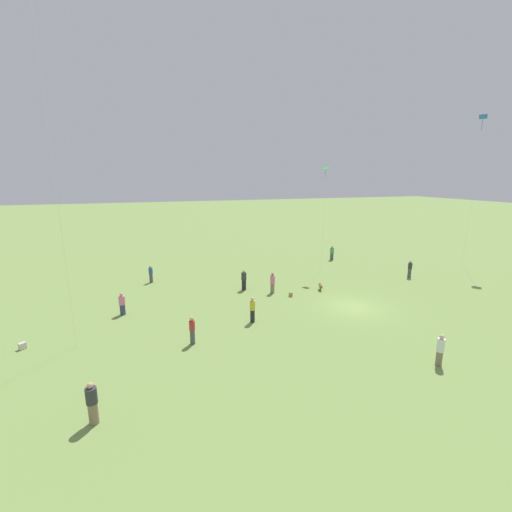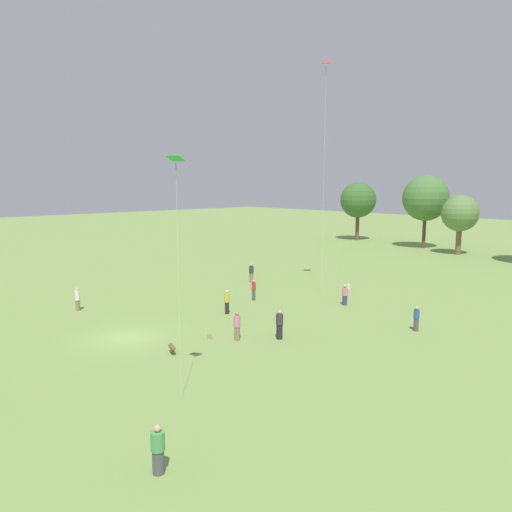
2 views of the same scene
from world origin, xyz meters
TOP-DOWN VIEW (x-y plane):
  - ground_plane at (0.00, 0.00)m, footprint 240.00×240.00m
  - tree_0 at (-21.51, 54.14)m, footprint 5.83×5.83m
  - tree_1 at (-8.82, 52.66)m, footprint 6.54×6.54m
  - tree_2 at (-2.37, 49.84)m, footprint 4.77×4.77m
  - person_1 at (-1.92, 12.42)m, footprint 0.36×0.36m
  - person_2 at (13.73, -6.43)m, footprint 0.59×0.59m
  - person_3 at (-0.13, 8.10)m, footprint 0.44×0.44m
  - person_6 at (4.13, 16.45)m, footprint 0.58×0.58m
  - person_7 at (6.56, 6.66)m, footprint 0.54×0.54m
  - person_8 at (11.42, 14.20)m, footprint 0.42×0.42m
  - person_9 at (-8.47, 0.63)m, footprint 0.50×0.50m
  - person_10 at (-7.34, 17.17)m, footprint 0.51×0.51m
  - person_11 at (4.99, 4.61)m, footprint 0.55×0.55m
  - kite_0 at (9.65, -2.70)m, footprint 0.78×0.76m
  - kite_2 at (-0.13, 18.85)m, footprint 1.03×1.02m
  - dog_0 at (4.36, 0.37)m, footprint 0.85×0.53m
  - picnic_bag_0 at (0.62, 21.72)m, footprint 0.42×0.44m
  - picnic_bag_1 at (3.68, 3.51)m, footprint 0.32×0.34m

SIDE VIEW (x-z plane):
  - ground_plane at x=0.00m, z-range 0.00..0.00m
  - picnic_bag_1 at x=3.68m, z-range 0.00..0.35m
  - picnic_bag_0 at x=0.62m, z-range 0.00..0.38m
  - dog_0 at x=4.36m, z-range 0.10..0.63m
  - person_6 at x=4.13m, z-range -0.02..1.61m
  - person_8 at x=11.42m, z-range 0.00..1.63m
  - person_2 at x=13.73m, z-range -0.02..1.67m
  - person_1 at x=-1.92m, z-range 0.01..1.70m
  - person_9 at x=-8.47m, z-range 0.00..1.73m
  - person_7 at x=6.56m, z-range -0.01..1.78m
  - person_11 at x=4.99m, z-range -0.01..1.77m
  - person_3 at x=-0.13m, z-range 0.01..1.77m
  - person_10 at x=-7.34m, z-range -0.01..1.80m
  - tree_2 at x=-2.37m, z-range 1.48..9.34m
  - tree_0 at x=-21.51m, z-range 1.82..11.37m
  - tree_1 at x=-8.82m, z-range 1.96..12.46m
  - kite_0 at x=9.65m, z-range 4.41..14.92m
  - kite_2 at x=-0.13m, z-range 7.92..27.15m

